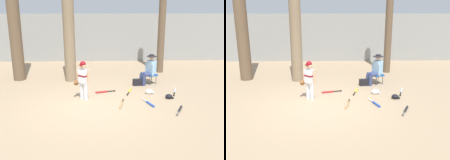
{
  "view_description": "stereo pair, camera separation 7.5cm",
  "coord_description": "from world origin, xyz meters",
  "views": [
    {
      "loc": [
        0.27,
        -7.39,
        2.93
      ],
      "look_at": [
        0.56,
        0.36,
        0.75
      ],
      "focal_mm": 40.76,
      "sensor_mm": 36.0,
      "label": 1
    },
    {
      "loc": [
        0.34,
        -7.39,
        2.93
      ],
      "look_at": [
        0.56,
        0.36,
        0.75
      ],
      "focal_mm": 40.76,
      "sensor_mm": 36.0,
      "label": 2
    }
  ],
  "objects": [
    {
      "name": "ground_plane",
      "position": [
        0.0,
        0.0,
        0.0
      ],
      "size": [
        60.0,
        60.0,
        0.0
      ],
      "primitive_type": "plane",
      "color": "#9E8466"
    },
    {
      "name": "concrete_back_wall",
      "position": [
        0.0,
        7.31,
        1.33
      ],
      "size": [
        18.0,
        0.36,
        2.66
      ],
      "primitive_type": "cube",
      "color": "gray",
      "rests_on": "ground"
    },
    {
      "name": "tree_near_player",
      "position": [
        -1.08,
        3.03,
        2.18
      ],
      "size": [
        0.69,
        0.69,
        5.05
      ],
      "color": "#7F6B51",
      "rests_on": "ground"
    },
    {
      "name": "tree_behind_spectator",
      "position": [
        2.99,
        4.38,
        2.55
      ],
      "size": [
        0.52,
        0.52,
        5.66
      ],
      "color": "brown",
      "rests_on": "ground"
    },
    {
      "name": "young_ballplayer",
      "position": [
        -0.39,
        0.69,
        0.74
      ],
      "size": [
        0.59,
        0.42,
        1.31
      ],
      "color": "white",
      "rests_on": "ground"
    },
    {
      "name": "folding_stool",
      "position": [
        2.2,
        2.41,
        0.36
      ],
      "size": [
        0.53,
        0.53,
        0.41
      ],
      "color": "#194C9E",
      "rests_on": "ground"
    },
    {
      "name": "seated_spectator",
      "position": [
        2.11,
        2.37,
        0.64
      ],
      "size": [
        0.67,
        0.55,
        1.2
      ],
      "color": "navy",
      "rests_on": "ground"
    },
    {
      "name": "handbag_beside_stool",
      "position": [
        1.62,
        2.2,
        0.13
      ],
      "size": [
        0.36,
        0.23,
        0.26
      ],
      "primitive_type": "cube",
      "rotation": [
        0.0,
        0.0,
        0.14
      ],
      "color": "black",
      "rests_on": "ground"
    },
    {
      "name": "tree_far_left",
      "position": [
        -3.29,
        3.24,
        2.73
      ],
      "size": [
        0.69,
        0.69,
        6.13
      ],
      "color": "brown",
      "rests_on": "ground"
    },
    {
      "name": "bat_aluminum_silver",
      "position": [
        2.89,
        1.34,
        0.03
      ],
      "size": [
        0.33,
        0.77,
        0.07
      ],
      "color": "#B7BCC6",
      "rests_on": "ground"
    },
    {
      "name": "bat_wood_tan",
      "position": [
        0.83,
        0.03,
        0.03
      ],
      "size": [
        0.22,
        0.77,
        0.07
      ],
      "color": "tan",
      "rests_on": "ground"
    },
    {
      "name": "bat_blue_youth",
      "position": [
        1.73,
        0.12,
        0.03
      ],
      "size": [
        0.3,
        0.74,
        0.07
      ],
      "color": "#2347AD",
      "rests_on": "ground"
    },
    {
      "name": "bat_black_composite",
      "position": [
        2.55,
        -0.41,
        0.03
      ],
      "size": [
        0.38,
        0.68,
        0.07
      ],
      "color": "black",
      "rests_on": "ground"
    },
    {
      "name": "bat_yellow_trainer",
      "position": [
        1.24,
        1.42,
        0.03
      ],
      "size": [
        0.26,
        0.72,
        0.07
      ],
      "color": "yellow",
      "rests_on": "ground"
    },
    {
      "name": "bat_red_barrel",
      "position": [
        0.27,
        1.35,
        0.03
      ],
      "size": [
        0.73,
        0.26,
        0.07
      ],
      "color": "red",
      "rests_on": "ground"
    },
    {
      "name": "batting_helmet_black",
      "position": [
        2.49,
        0.64,
        0.07
      ],
      "size": [
        0.28,
        0.22,
        0.16
      ],
      "color": "black",
      "rests_on": "ground"
    },
    {
      "name": "batting_helmet_white",
      "position": [
        1.91,
        1.17,
        0.08
      ],
      "size": [
        0.31,
        0.24,
        0.18
      ],
      "color": "silver",
      "rests_on": "ground"
    }
  ]
}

